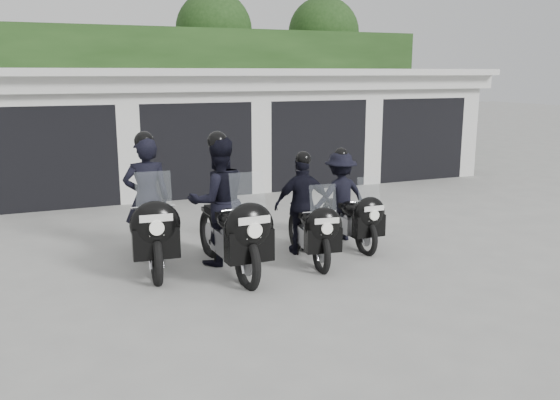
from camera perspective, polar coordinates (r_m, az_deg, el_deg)
name	(u,v)px	position (r m, az deg, el deg)	size (l,w,h in m)	color
ground	(295,267)	(8.98, 1.42, -6.48)	(80.00, 80.00, 0.00)	#979792
garage_block	(172,128)	(16.26, -10.33, 6.88)	(16.40, 6.80, 2.96)	silver
background_vegetation	(150,75)	(21.04, -12.42, 11.63)	(20.00, 3.90, 5.80)	#1A3513
police_bike_a	(149,213)	(9.08, -12.47, -1.18)	(0.84, 2.38, 2.07)	black
police_bike_b	(223,210)	(8.80, -5.47, -0.96)	(0.97, 2.40, 2.09)	black
police_bike_c	(306,212)	(9.33, 2.52, -1.13)	(1.00, 1.97, 1.72)	black
police_bike_d	(344,202)	(10.19, 6.19, -0.15)	(1.00, 1.92, 1.67)	black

